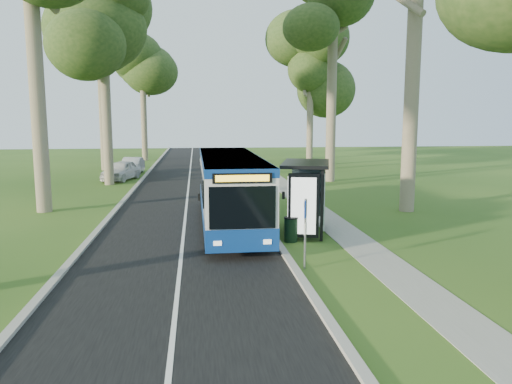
# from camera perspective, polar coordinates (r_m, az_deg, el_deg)

# --- Properties ---
(ground) EXTENTS (120.00, 120.00, 0.00)m
(ground) POSITION_cam_1_polar(r_m,az_deg,el_deg) (18.37, 2.58, -6.14)
(ground) COLOR #2B5019
(ground) RESTS_ON ground
(road) EXTENTS (7.00, 100.00, 0.02)m
(road) POSITION_cam_1_polar(r_m,az_deg,el_deg) (27.93, -7.91, -1.12)
(road) COLOR black
(road) RESTS_ON ground
(kerb_east) EXTENTS (0.25, 100.00, 0.12)m
(kerb_east) POSITION_cam_1_polar(r_m,az_deg,el_deg) (28.07, -0.75, -0.89)
(kerb_east) COLOR #9E9B93
(kerb_east) RESTS_ON ground
(kerb_west) EXTENTS (0.25, 100.00, 0.12)m
(kerb_west) POSITION_cam_1_polar(r_m,az_deg,el_deg) (28.21, -15.03, -1.14)
(kerb_west) COLOR #9E9B93
(kerb_west) RESTS_ON ground
(centre_line) EXTENTS (0.12, 100.00, 0.00)m
(centre_line) POSITION_cam_1_polar(r_m,az_deg,el_deg) (27.92, -7.91, -1.10)
(centre_line) COLOR white
(centre_line) RESTS_ON road
(footpath) EXTENTS (1.50, 100.00, 0.02)m
(footpath) POSITION_cam_1_polar(r_m,az_deg,el_deg) (28.54, 5.25, -0.87)
(footpath) COLOR gray
(footpath) RESTS_ON ground
(bus) EXTENTS (2.44, 11.48, 3.04)m
(bus) POSITION_cam_1_polar(r_m,az_deg,el_deg) (21.52, -3.00, 0.29)
(bus) COLOR silver
(bus) RESTS_ON ground
(bus_stop_sign) EXTENTS (0.15, 0.30, 2.20)m
(bus_stop_sign) POSITION_cam_1_polar(r_m,az_deg,el_deg) (15.38, 5.65, -3.75)
(bus_stop_sign) COLOR gray
(bus_stop_sign) RESTS_ON ground
(bus_shelter) EXTENTS (2.62, 3.71, 2.88)m
(bus_shelter) POSITION_cam_1_polar(r_m,az_deg,el_deg) (19.77, 6.41, 0.89)
(bus_shelter) COLOR black
(bus_shelter) RESTS_ON ground
(litter_bin) EXTENTS (0.54, 0.54, 0.94)m
(litter_bin) POSITION_cam_1_polar(r_m,az_deg,el_deg) (18.88, 4.01, -4.26)
(litter_bin) COLOR black
(litter_bin) RESTS_ON ground
(car_white) EXTENTS (2.84, 4.60, 1.46)m
(car_white) POSITION_cam_1_polar(r_m,az_deg,el_deg) (38.62, -15.16, 2.40)
(car_white) COLOR silver
(car_white) RESTS_ON ground
(car_silver) EXTENTS (1.70, 4.24, 1.37)m
(car_silver) POSITION_cam_1_polar(r_m,az_deg,el_deg) (42.53, -13.98, 2.92)
(car_silver) COLOR #ADB0B6
(car_silver) RESTS_ON ground
(tree_west_c) EXTENTS (5.20, 5.20, 14.13)m
(tree_west_c) POSITION_cam_1_polar(r_m,az_deg,el_deg) (36.52, -17.11, 17.33)
(tree_west_c) COLOR #7A6B56
(tree_west_c) RESTS_ON ground
(tree_west_d) EXTENTS (5.20, 5.20, 16.23)m
(tree_west_d) POSITION_cam_1_polar(r_m,az_deg,el_deg) (46.83, -17.47, 17.19)
(tree_west_d) COLOR #7A6B56
(tree_west_d) RESTS_ON ground
(tree_west_e) EXTENTS (5.20, 5.20, 13.54)m
(tree_west_e) POSITION_cam_1_polar(r_m,az_deg,el_deg) (56.07, -12.88, 13.83)
(tree_west_e) COLOR #7A6B56
(tree_west_e) RESTS_ON ground
(tree_east_c) EXTENTS (5.20, 5.20, 16.24)m
(tree_east_c) POSITION_cam_1_polar(r_m,az_deg,el_deg) (37.57, 8.84, 19.74)
(tree_east_c) COLOR #7A6B56
(tree_east_c) RESTS_ON ground
(tree_east_d) EXTENTS (5.20, 5.20, 12.79)m
(tree_east_d) POSITION_cam_1_polar(r_m,az_deg,el_deg) (49.01, 6.28, 14.14)
(tree_east_d) COLOR #7A6B56
(tree_east_d) RESTS_ON ground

